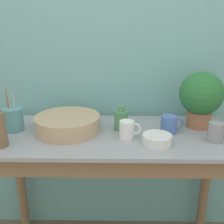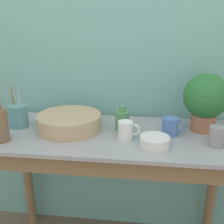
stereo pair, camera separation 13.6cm
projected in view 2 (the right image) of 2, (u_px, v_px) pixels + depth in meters
The scene contains 10 objects.
wall_back at pixel (119, 59), 1.61m from camera, with size 6.00×0.05×2.40m.
counter_table at pixel (111, 166), 1.44m from camera, with size 1.35×0.56×0.85m.
potted_plant at pixel (206, 99), 1.39m from camera, with size 0.24×0.24×0.31m.
bowl_wash_large at pixel (69, 122), 1.44m from camera, with size 0.35×0.35×0.09m.
bottle_short at pixel (122, 120), 1.43m from camera, with size 0.07×0.07×0.14m.
mug_blue at pixel (170, 126), 1.37m from camera, with size 0.12×0.08×0.09m.
mug_grey at pixel (217, 136), 1.24m from camera, with size 0.11×0.07×0.10m.
mug_white at pixel (126, 130), 1.32m from camera, with size 0.11×0.08×0.09m.
bowl_small_enamel_white at pixel (155, 141), 1.25m from camera, with size 0.14×0.14×0.05m.
utensil_cup at pixel (18, 116), 1.48m from camera, with size 0.11×0.11×0.23m.
Camera 2 is at (0.16, -1.00, 1.41)m, focal length 42.00 mm.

